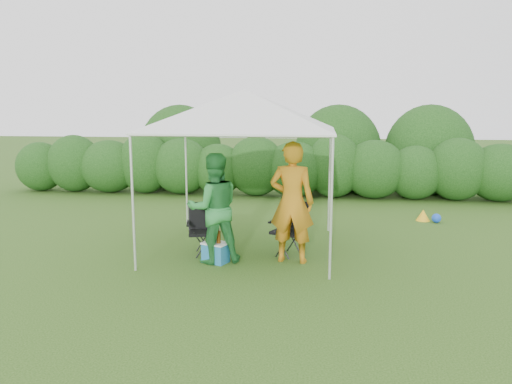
# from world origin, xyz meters

# --- Properties ---
(ground) EXTENTS (70.00, 70.00, 0.00)m
(ground) POSITION_xyz_m (0.00, 0.00, 0.00)
(ground) COLOR #3A601E
(hedge) EXTENTS (16.00, 1.53, 1.80)m
(hedge) POSITION_xyz_m (0.10, 6.00, 0.83)
(hedge) COLOR #214F18
(hedge) RESTS_ON ground
(canopy) EXTENTS (3.10, 3.10, 2.83)m
(canopy) POSITION_xyz_m (0.00, 0.50, 2.46)
(canopy) COLOR silver
(canopy) RESTS_ON ground
(chair_right) EXTENTS (0.69, 0.67, 0.92)m
(chair_right) POSITION_xyz_m (0.83, 0.25, 0.52)
(chair_right) COLOR black
(chair_right) RESTS_ON ground
(chair_left) EXTENTS (0.63, 0.59, 0.88)m
(chair_left) POSITION_xyz_m (-0.68, 0.07, 0.50)
(chair_left) COLOR black
(chair_left) RESTS_ON ground
(man) EXTENTS (0.77, 0.54, 1.99)m
(man) POSITION_xyz_m (0.88, -0.20, 0.99)
(man) COLOR #C07615
(man) RESTS_ON ground
(woman) EXTENTS (1.07, 0.96, 1.80)m
(woman) POSITION_xyz_m (-0.38, -0.38, 0.90)
(woman) COLOR #2B853C
(woman) RESTS_ON ground
(cooler) EXTENTS (0.48, 0.42, 0.34)m
(cooler) POSITION_xyz_m (-0.35, -0.42, 0.17)
(cooler) COLOR teal
(cooler) RESTS_ON ground
(bottle) EXTENTS (0.07, 0.07, 0.27)m
(bottle) POSITION_xyz_m (-0.29, -0.46, 0.47)
(bottle) COLOR #592D0C
(bottle) RESTS_ON cooler
(lawn_toy) EXTENTS (0.51, 0.43, 0.26)m
(lawn_toy) POSITION_xyz_m (3.69, 3.20, 0.12)
(lawn_toy) COLOR yellow
(lawn_toy) RESTS_ON ground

